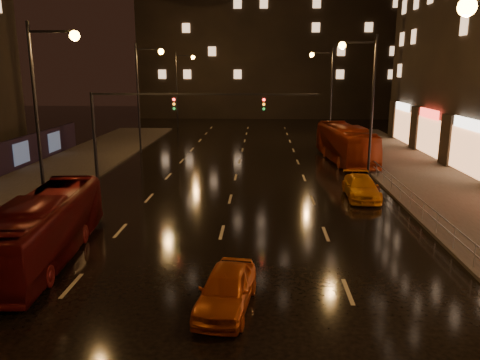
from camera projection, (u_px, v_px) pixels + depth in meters
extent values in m
plane|color=black|center=(234.00, 184.00, 32.38)|extent=(140.00, 140.00, 0.00)
cube|color=#38332D|center=(5.00, 199.00, 28.11)|extent=(7.00, 70.00, 0.15)
cube|color=#38332D|center=(463.00, 205.00, 26.89)|extent=(7.00, 70.00, 0.15)
cube|color=black|center=(276.00, 7.00, 78.62)|extent=(44.00, 16.00, 36.00)
cylinder|color=black|center=(95.00, 138.00, 32.10)|extent=(0.22, 0.22, 6.20)
cube|color=black|center=(204.00, 94.00, 31.07)|extent=(15.20, 0.14, 0.14)
cube|color=black|center=(174.00, 104.00, 31.30)|extent=(0.32, 0.18, 0.95)
cube|color=black|center=(264.00, 104.00, 31.03)|extent=(0.32, 0.18, 0.95)
sphere|color=#FF1E19|center=(174.00, 100.00, 31.12)|extent=(0.18, 0.18, 0.18)
sphere|color=#FFAB32|center=(467.00, 7.00, 12.41)|extent=(0.50, 0.50, 0.50)
cylinder|color=#99999E|center=(332.00, 131.00, 55.10)|extent=(0.04, 0.04, 1.00)
cube|color=#99999E|center=(392.00, 176.00, 29.72)|extent=(0.05, 56.00, 0.05)
cube|color=#99999E|center=(392.00, 182.00, 29.81)|extent=(0.05, 56.00, 0.05)
imported|color=#550C0C|center=(43.00, 228.00, 19.09)|extent=(3.10, 9.93, 2.72)
imported|color=maroon|center=(345.00, 144.00, 39.78)|extent=(3.64, 11.39, 3.12)
imported|color=#CD5413|center=(226.00, 289.00, 15.29)|extent=(2.13, 4.19, 1.37)
imported|color=orange|center=(361.00, 187.00, 28.62)|extent=(2.00, 4.67, 1.34)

